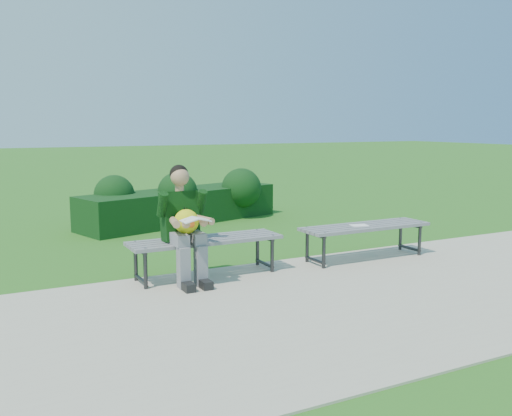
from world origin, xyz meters
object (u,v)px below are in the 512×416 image
at_px(seated_boy, 184,221).
at_px(paper_sheet, 359,225).
at_px(bench_left, 206,243).
at_px(bench_right, 365,229).
at_px(hedge, 183,201).

relative_size(seated_boy, paper_sheet, 5.25).
bearing_deg(paper_sheet, bench_left, 176.11).
bearing_deg(bench_right, bench_left, 176.29).
bearing_deg(bench_left, bench_right, -3.71).
distance_m(bench_right, seated_boy, 2.53).
distance_m(hedge, bench_right, 4.04).
relative_size(bench_right, seated_boy, 1.37).
bearing_deg(seated_boy, bench_right, -1.00).
xyz_separation_m(bench_left, paper_sheet, (2.11, -0.14, 0.06)).
xyz_separation_m(hedge, paper_sheet, (1.02, -3.88, 0.08)).
height_order(bench_left, bench_right, same).
height_order(bench_right, paper_sheet, bench_right).
xyz_separation_m(hedge, seated_boy, (-1.39, -3.83, 0.32)).
height_order(bench_right, seated_boy, seated_boy).
distance_m(bench_left, paper_sheet, 2.11).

